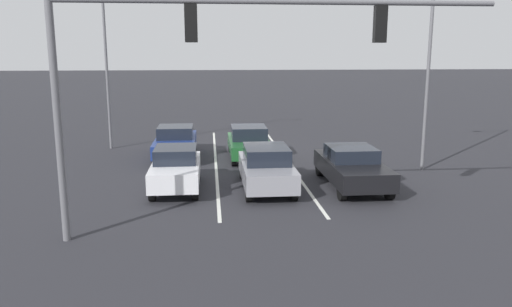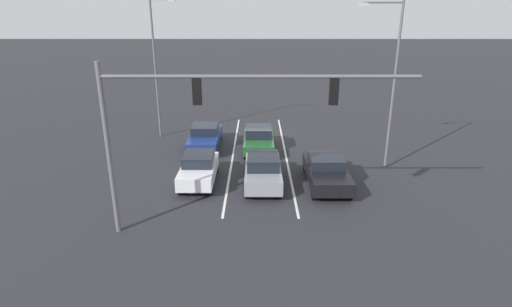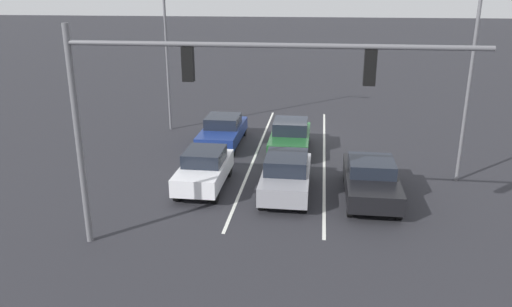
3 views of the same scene
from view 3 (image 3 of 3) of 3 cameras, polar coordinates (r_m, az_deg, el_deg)
name	(u,v)px [view 3 (image 3 of 3)]	position (r m, az deg, el deg)	size (l,w,h in m)	color
ground_plane	(293,140)	(26.63, 4.25, 1.53)	(240.00, 240.00, 0.00)	#28282D
lane_stripe_left_divider	(324,156)	(24.23, 7.80, -0.31)	(0.12, 16.98, 0.01)	silver
lane_stripe_center_divider	(256,153)	(24.41, 0.03, 0.01)	(0.12, 16.98, 0.01)	silver
car_white_rightlane_front	(204,169)	(20.13, -5.93, -1.74)	(1.71, 4.01, 1.57)	silver
car_gray_midlane_front	(286,174)	(19.43, 3.48, -2.41)	(1.80, 4.30, 1.59)	gray
car_black_leftlane_front	(371,179)	(19.57, 13.00, -2.84)	(1.93, 4.70, 1.49)	black
car_navy_rightlane_second	(223,130)	(25.70, -3.81, 2.64)	(1.88, 4.68, 1.49)	navy
car_darkgreen_midlane_second	(290,136)	(24.71, 3.93, 2.04)	(1.87, 4.42, 1.52)	#1E5928
traffic_signal_gantry	(190,91)	(14.24, -7.53, 7.13)	(11.57, 0.37, 6.78)	slate
street_lamp_right_shoulder	(168,35)	(28.11, -9.98, 13.21)	(1.71, 0.24, 9.39)	slate
street_lamp_left_shoulder	(467,56)	(21.41, 22.94, 10.26)	(2.27, 0.24, 9.04)	slate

